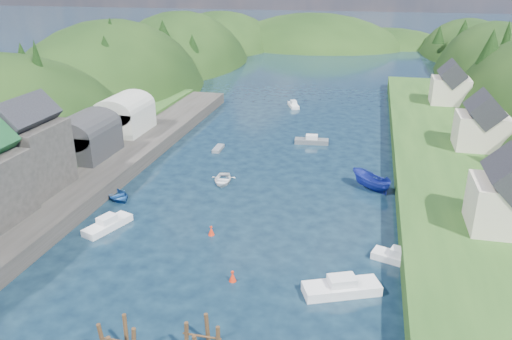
# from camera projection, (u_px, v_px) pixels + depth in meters

# --- Properties ---
(ground) EXTENTS (600.00, 600.00, 0.00)m
(ground) POSITION_uv_depth(u_px,v_px,m) (286.00, 144.00, 82.25)
(ground) COLOR black
(ground) RESTS_ON ground
(hillside_left) EXTENTS (44.00, 245.56, 52.00)m
(hillside_left) POSITION_uv_depth(u_px,v_px,m) (115.00, 129.00, 117.24)
(hillside_left) COLOR black
(hillside_left) RESTS_ON ground
(far_hills) EXTENTS (103.00, 68.00, 44.00)m
(far_hills) POSITION_uv_depth(u_px,v_px,m) (341.00, 72.00, 198.22)
(far_hills) COLOR black
(far_hills) RESTS_ON ground
(hill_trees) EXTENTS (92.29, 147.15, 12.50)m
(hill_trees) POSITION_uv_depth(u_px,v_px,m) (303.00, 62.00, 91.69)
(hill_trees) COLOR black
(hill_trees) RESTS_ON ground
(quay_left) EXTENTS (12.00, 110.00, 2.00)m
(quay_left) POSITION_uv_depth(u_px,v_px,m) (46.00, 201.00, 59.73)
(quay_left) COLOR #2D2B28
(quay_left) RESTS_ON ground
(boat_sheds) EXTENTS (7.00, 21.00, 7.50)m
(boat_sheds) POSITION_uv_depth(u_px,v_px,m) (106.00, 122.00, 75.76)
(boat_sheds) COLOR #2D2D30
(boat_sheds) RESTS_ON quay_left
(terrace_right) EXTENTS (16.00, 120.00, 2.40)m
(terrace_right) POSITION_uv_depth(u_px,v_px,m) (455.00, 173.00, 67.54)
(terrace_right) COLOR #234719
(terrace_right) RESTS_ON ground
(right_bank_cottages) EXTENTS (9.00, 59.24, 8.41)m
(right_bank_cottages) POSITION_uv_depth(u_px,v_px,m) (474.00, 124.00, 72.73)
(right_bank_cottages) COLOR beige
(right_bank_cottages) RESTS_ON terrace_right
(channel_buoy_near) EXTENTS (0.70, 0.70, 1.10)m
(channel_buoy_near) POSITION_uv_depth(u_px,v_px,m) (233.00, 277.00, 45.79)
(channel_buoy_near) COLOR red
(channel_buoy_near) RESTS_ON ground
(channel_buoy_far) EXTENTS (0.70, 0.70, 1.10)m
(channel_buoy_far) POSITION_uv_depth(u_px,v_px,m) (211.00, 231.00, 53.84)
(channel_buoy_far) COLOR red
(channel_buoy_far) RESTS_ON ground
(moored_boats) EXTENTS (39.74, 92.65, 2.36)m
(moored_boats) POSITION_uv_depth(u_px,v_px,m) (271.00, 207.00, 59.07)
(moored_boats) COLOR silver
(moored_boats) RESTS_ON ground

